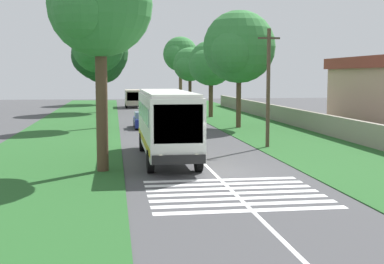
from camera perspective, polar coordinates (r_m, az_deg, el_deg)
name	(u,v)px	position (r m, az deg, el deg)	size (l,w,h in m)	color
ground	(214,173)	(25.20, 2.33, -4.41)	(160.00, 160.00, 0.00)	#424244
grass_verge_left	(65,138)	(39.77, -13.47, -0.68)	(120.00, 8.00, 0.04)	#235623
grass_verge_right	(282,135)	(41.62, 9.64, -0.30)	(120.00, 8.00, 0.04)	#235623
centre_line	(177,137)	(39.88, -1.65, -0.52)	(110.00, 0.16, 0.01)	silver
coach_bus	(166,120)	(28.98, -2.76, 1.25)	(11.16, 2.62, 3.73)	silver
zebra_crossing	(234,193)	(20.99, 4.55, -6.55)	(5.85, 6.80, 0.01)	silver
trailing_car_0	(144,120)	(46.74, -5.14, 1.25)	(4.30, 1.78, 1.43)	navy
trailing_car_1	(178,115)	(52.77, -1.48, 1.82)	(4.30, 1.78, 1.43)	silver
trailing_car_2	(170,110)	(60.26, -2.33, 2.35)	(4.30, 1.78, 1.43)	gray
trailing_car_3	(161,105)	(69.88, -3.30, 2.86)	(4.30, 1.78, 1.43)	#B21E1E
trailing_minibus_0	(133,97)	(76.98, -6.37, 3.78)	(6.00, 2.14, 2.53)	#BFB299
roadside_tree_left_0	(98,54)	(66.81, -10.00, 8.19)	(8.40, 6.92, 10.77)	#4C3826
roadside_tree_left_1	(101,63)	(85.58, -9.68, 7.32)	(8.20, 6.81, 10.11)	#3D2D1E
roadside_tree_left_2	(98,9)	(25.94, -9.99, 12.88)	(5.88, 4.90, 10.29)	#4C3826
roadside_tree_left_3	(97,49)	(46.91, -10.12, 8.79)	(5.25, 4.44, 9.21)	brown
roadside_tree_right_0	(237,49)	(46.95, 4.85, 8.84)	(7.57, 6.27, 10.14)	#4C3826
roadside_tree_right_1	(189,65)	(76.79, -0.31, 7.15)	(5.79, 4.84, 8.54)	#3D2D1E
roadside_tree_right_2	(209,65)	(58.31, 1.88, 7.23)	(6.00, 5.06, 8.35)	#4C3826
roadside_tree_right_3	(179,55)	(87.96, -1.35, 8.23)	(6.71, 5.70, 10.87)	brown
utility_pole	(268,86)	(34.07, 8.17, 4.89)	(0.24, 1.40, 7.47)	#473828
roadside_wall	(302,119)	(47.36, 11.71, 1.38)	(70.00, 0.40, 1.54)	gray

